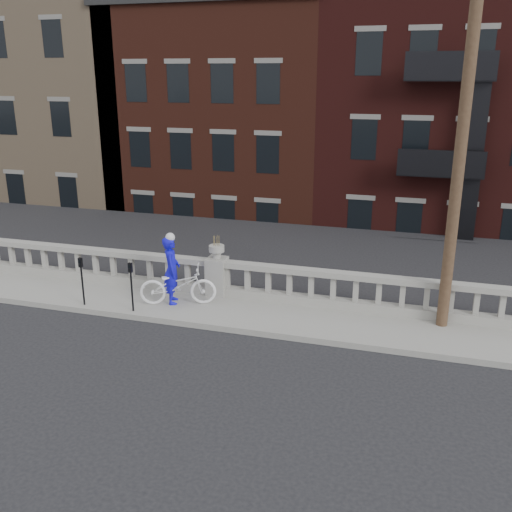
{
  "coord_description": "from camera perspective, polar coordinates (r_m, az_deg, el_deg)",
  "views": [
    {
      "loc": [
        5.46,
        -10.47,
        6.27
      ],
      "look_at": [
        1.39,
        3.2,
        1.67
      ],
      "focal_mm": 40.0,
      "sensor_mm": 36.0,
      "label": 1
    }
  ],
  "objects": [
    {
      "name": "balustrade",
      "position": [
        16.41,
        -3.9,
        -2.22
      ],
      "size": [
        28.0,
        0.34,
        1.03
      ],
      "color": "gray",
      "rests_on": "sidewalk"
    },
    {
      "name": "lower_level",
      "position": [
        34.06,
        8.4,
        11.57
      ],
      "size": [
        80.0,
        44.0,
        20.8
      ],
      "color": "#605E59",
      "rests_on": "ground"
    },
    {
      "name": "utility_pole",
      "position": [
        14.12,
        20.06,
        12.65
      ],
      "size": [
        1.6,
        0.28,
        10.0
      ],
      "color": "#422D1E",
      "rests_on": "sidewalk"
    },
    {
      "name": "bicycle",
      "position": [
        15.82,
        -7.82,
        -2.89
      ],
      "size": [
        2.22,
        1.38,
        1.1
      ],
      "primitive_type": "imported",
      "rotation": [
        0.0,
        0.0,
        1.91
      ],
      "color": "white",
      "rests_on": "sidewalk"
    },
    {
      "name": "parking_meter_d",
      "position": [
        15.46,
        -12.37,
        -2.5
      ],
      "size": [
        0.1,
        0.09,
        1.36
      ],
      "color": "black",
      "rests_on": "sidewalk"
    },
    {
      "name": "cyclist",
      "position": [
        15.81,
        -8.43,
        -1.4
      ],
      "size": [
        0.68,
        0.81,
        1.9
      ],
      "primitive_type": "imported",
      "rotation": [
        0.0,
        0.0,
        1.96
      ],
      "color": "#120DD1",
      "rests_on": "sidewalk"
    },
    {
      "name": "ground",
      "position": [
        13.36,
        -9.82,
        -10.37
      ],
      "size": [
        120.0,
        120.0,
        0.0
      ],
      "primitive_type": "plane",
      "color": "black",
      "rests_on": "ground"
    },
    {
      "name": "planter_pedestal",
      "position": [
        16.35,
        -3.91,
        -1.59
      ],
      "size": [
        0.55,
        0.55,
        1.76
      ],
      "color": "gray",
      "rests_on": "sidewalk"
    },
    {
      "name": "parking_meter_c",
      "position": [
        16.21,
        -17.03,
        -1.91
      ],
      "size": [
        0.1,
        0.09,
        1.36
      ],
      "color": "black",
      "rests_on": "sidewalk"
    },
    {
      "name": "sidewalk",
      "position": [
        15.79,
        -5.05,
        -5.28
      ],
      "size": [
        32.0,
        2.2,
        0.15
      ],
      "primitive_type": "cube",
      "color": "gray",
      "rests_on": "ground"
    }
  ]
}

